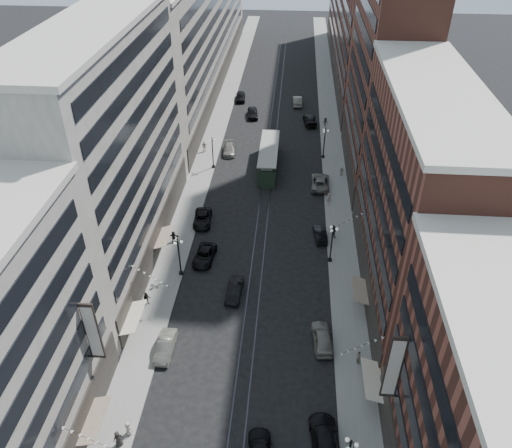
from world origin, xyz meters
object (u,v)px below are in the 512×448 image
(car_1, at_px, (165,346))
(car_9, at_px, (240,97))
(car_11, at_px, (320,182))
(pedestrian_9, at_px, (325,122))
(lamppost_se_far, at_px, (332,242))
(car_2, at_px, (204,256))
(car_5, at_px, (235,290))
(pedestrian_2, at_px, (147,299))
(pedestrian_7, at_px, (333,231))
(lamppost_sw_mid, at_px, (213,152))
(car_10, at_px, (320,234))
(car_12, at_px, (310,120))
(streetcar, at_px, (269,159))
(lamppost_sw_far, at_px, (179,255))
(car_13, at_px, (253,113))
(pedestrian_4, at_px, (358,357))
(pedestrian_5, at_px, (174,237))
(car_8, at_px, (229,149))
(pedestrian_extra_1, at_px, (118,439))
(pedestrian_extra_0, at_px, (342,171))
(car_14, at_px, (297,101))
(car_3, at_px, (325,440))
(car_4, at_px, (322,338))
(car_7, at_px, (202,219))
(pedestrian_8, at_px, (329,198))
(pedestrian_6, at_px, (204,146))
(lamppost_se_mid, at_px, (324,142))
(pedestrian_1, at_px, (128,428))

(car_1, distance_m, car_9, 69.14)
(car_11, height_order, pedestrian_9, pedestrian_9)
(lamppost_se_far, bearing_deg, car_2, -176.69)
(car_5, relative_size, pedestrian_2, 2.64)
(pedestrian_7, bearing_deg, lamppost_sw_mid, -13.77)
(car_10, bearing_deg, car_12, -95.73)
(streetcar, bearing_deg, lamppost_sw_far, -108.30)
(lamppost_se_far, distance_m, car_13, 46.66)
(car_12, distance_m, pedestrian_9, 3.13)
(streetcar, distance_m, pedestrian_4, 41.42)
(car_9, height_order, pedestrian_5, pedestrian_5)
(streetcar, height_order, car_8, streetcar)
(pedestrian_4, bearing_deg, pedestrian_extra_1, 106.22)
(car_9, bearing_deg, pedestrian_extra_0, -62.15)
(pedestrian_7, bearing_deg, car_14, -54.11)
(car_3, height_order, car_4, same)
(car_9, bearing_deg, lamppost_sw_mid, -97.07)
(car_8, distance_m, car_10, 28.25)
(car_12, bearing_deg, pedestrian_5, 58.87)
(car_8, bearing_deg, lamppost_se_far, -65.71)
(pedestrian_7, bearing_deg, lamppost_se_far, 112.16)
(car_3, bearing_deg, car_7, -69.32)
(pedestrian_8, bearing_deg, pedestrian_6, -46.59)
(lamppost_sw_mid, xyz_separation_m, car_10, (17.26, -18.10, -2.39))
(car_7, distance_m, car_13, 37.57)
(car_14, bearing_deg, car_7, 71.64)
(car_8, distance_m, pedestrian_extra_1, 55.29)
(lamppost_sw_far, xyz_separation_m, lamppost_se_mid, (18.40, 32.00, 0.00))
(lamppost_sw_mid, distance_m, car_7, 16.00)
(car_7, distance_m, pedestrian_9, 38.53)
(lamppost_sw_mid, height_order, car_1, lamppost_sw_mid)
(car_1, bearing_deg, pedestrian_6, 94.78)
(pedestrian_1, bearing_deg, car_10, -96.63)
(car_8, distance_m, car_12, 19.58)
(car_8, xyz_separation_m, pedestrian_8, (16.71, -15.33, 0.34))
(lamppost_se_mid, height_order, pedestrian_2, lamppost_se_mid)
(pedestrian_1, xyz_separation_m, car_14, (14.00, 77.02, -0.07))
(lamppost_sw_far, xyz_separation_m, pedestrian_extra_1, (-0.85, -22.54, -2.05))
(pedestrian_extra_0, bearing_deg, car_1, 82.17)
(pedestrian_2, distance_m, pedestrian_extra_0, 39.44)
(car_1, distance_m, pedestrian_2, 7.41)
(car_1, xyz_separation_m, pedestrian_4, (19.73, -0.04, 0.24))
(car_3, height_order, car_11, car_3)
(car_10, xyz_separation_m, car_14, (-3.56, 46.66, 0.16))
(car_2, height_order, car_9, car_9)
(car_9, bearing_deg, streetcar, -79.53)
(lamppost_sw_far, bearing_deg, pedestrian_6, 94.22)
(car_8, relative_size, car_10, 1.18)
(pedestrian_8, bearing_deg, car_11, -88.53)
(lamppost_se_far, xyz_separation_m, car_3, (-1.51, -25.18, -2.25))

